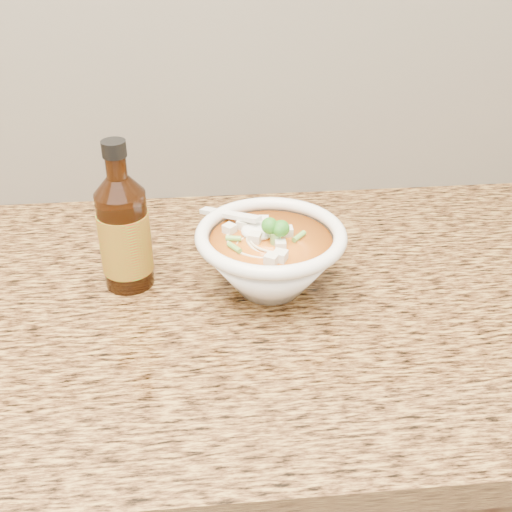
{
  "coord_description": "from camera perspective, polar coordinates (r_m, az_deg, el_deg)",
  "views": [
    {
      "loc": [
        0.2,
        0.95,
        1.41
      ],
      "look_at": [
        0.27,
        1.69,
        0.95
      ],
      "focal_mm": 45.0,
      "sensor_mm": 36.0,
      "label": 1
    }
  ],
  "objects": [
    {
      "name": "counter_slab",
      "position": [
        0.92,
        -17.19,
        -5.04
      ],
      "size": [
        4.0,
        0.68,
        0.04
      ],
      "primitive_type": "cube",
      "color": "olive",
      "rests_on": "cabinet"
    },
    {
      "name": "soup_bowl",
      "position": [
        0.88,
        1.3,
        -0.2
      ],
      "size": [
        0.2,
        0.2,
        0.11
      ],
      "rotation": [
        0.0,
        0.0,
        -0.01
      ],
      "color": "white",
      "rests_on": "counter_slab"
    },
    {
      "name": "hot_sauce_bottle",
      "position": [
        0.89,
        -11.62,
        1.99
      ],
      "size": [
        0.09,
        0.09,
        0.21
      ],
      "rotation": [
        0.0,
        0.0,
        -0.38
      ],
      "color": "#321506",
      "rests_on": "counter_slab"
    }
  ]
}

